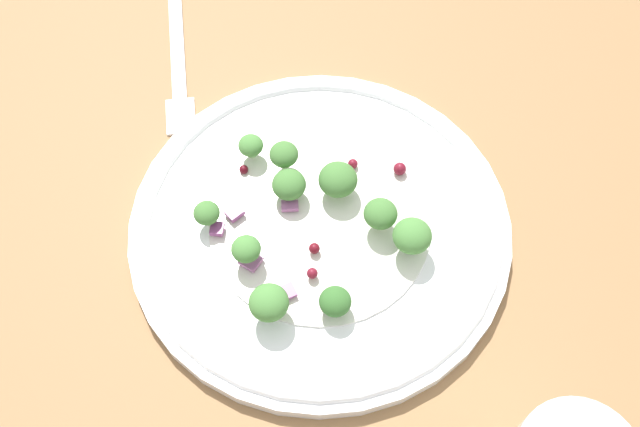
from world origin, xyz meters
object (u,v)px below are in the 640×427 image
plate (320,226)px  fork (178,59)px  broccoli_floret_0 (335,302)px  broccoli_floret_1 (251,146)px  broccoli_floret_2 (338,180)px

plate → fork: 21.19cm
broccoli_floret_0 → broccoli_floret_1: same height
plate → broccoli_floret_1: broccoli_floret_1 is taller
broccoli_floret_2 → fork: broccoli_floret_2 is taller
broccoli_floret_0 → broccoli_floret_2: size_ratio=0.77×
broccoli_floret_2 → fork: 20.19cm
broccoli_floret_1 → fork: bearing=-68.4°
plate → broccoli_floret_2: bearing=-127.8°
plate → broccoli_floret_2: 3.71cm
fork → broccoli_floret_1: bearing=111.6°
broccoli_floret_0 → broccoli_floret_1: 14.44cm
broccoli_floret_0 → fork: size_ratio=0.12×
plate → broccoli_floret_2: (-1.83, -2.36, 2.20)cm
broccoli_floret_1 → fork: size_ratio=0.11×
broccoli_floret_1 → broccoli_floret_2: 7.45cm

